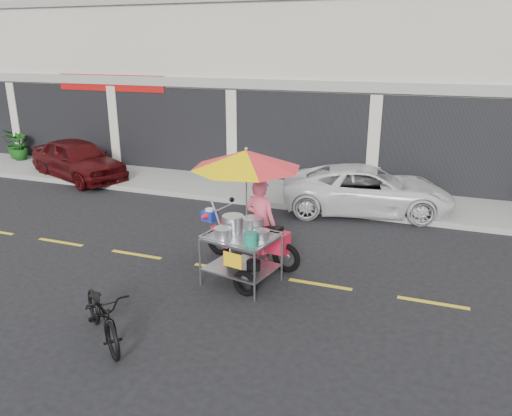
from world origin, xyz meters
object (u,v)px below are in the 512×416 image
(maroon_sedan, at_px, (78,159))
(near_bicycle, at_px, (103,313))
(white_pickup, at_px, (367,190))
(food_vendor_rig, at_px, (250,195))

(maroon_sedan, xyz_separation_m, near_bicycle, (6.61, -7.62, -0.22))
(white_pickup, bearing_deg, food_vendor_rig, 150.20)
(maroon_sedan, height_order, food_vendor_rig, food_vendor_rig)
(maroon_sedan, distance_m, near_bicycle, 10.09)
(near_bicycle, bearing_deg, white_pickup, 18.58)
(white_pickup, relative_size, food_vendor_rig, 1.71)
(near_bicycle, height_order, food_vendor_rig, food_vendor_rig)
(white_pickup, xyz_separation_m, near_bicycle, (-2.80, -7.51, -0.17))
(near_bicycle, relative_size, food_vendor_rig, 0.66)
(maroon_sedan, distance_m, food_vendor_rig, 9.27)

